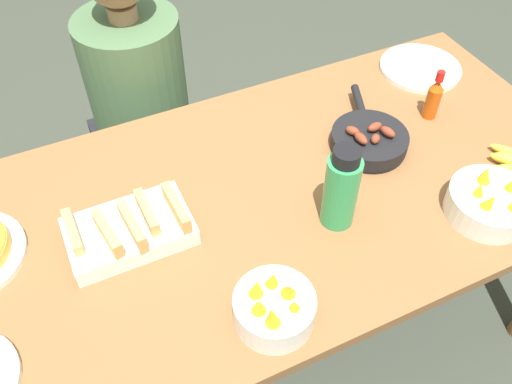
% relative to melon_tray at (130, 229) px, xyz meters
% --- Properties ---
extents(ground_plane, '(14.00, 14.00, 0.00)m').
position_rel_melon_tray_xyz_m(ground_plane, '(0.33, -0.02, -0.81)').
color(ground_plane, '#383D33').
extents(dining_table, '(1.90, 0.88, 0.78)m').
position_rel_melon_tray_xyz_m(dining_table, '(0.33, -0.02, -0.13)').
color(dining_table, brown).
rests_on(dining_table, ground_plane).
extents(melon_tray, '(0.30, 0.18, 0.10)m').
position_rel_melon_tray_xyz_m(melon_tray, '(0.00, 0.00, 0.00)').
color(melon_tray, silver).
rests_on(melon_tray, dining_table).
extents(skillet, '(0.22, 0.33, 0.08)m').
position_rel_melon_tray_xyz_m(skillet, '(0.70, 0.03, -0.01)').
color(skillet, black).
rests_on(skillet, dining_table).
extents(empty_plate_near_front, '(0.26, 0.26, 0.02)m').
position_rel_melon_tray_xyz_m(empty_plate_near_front, '(1.06, 0.27, -0.03)').
color(empty_plate_near_front, silver).
rests_on(empty_plate_near_front, dining_table).
extents(fruit_bowl_mango, '(0.21, 0.21, 0.12)m').
position_rel_melon_tray_xyz_m(fruit_bowl_mango, '(0.84, -0.30, 0.01)').
color(fruit_bowl_mango, silver).
rests_on(fruit_bowl_mango, dining_table).
extents(fruit_bowl_citrus, '(0.18, 0.18, 0.13)m').
position_rel_melon_tray_xyz_m(fruit_bowl_citrus, '(0.22, -0.34, 0.01)').
color(fruit_bowl_citrus, silver).
rests_on(fruit_bowl_citrus, dining_table).
extents(water_bottle, '(0.08, 0.08, 0.24)m').
position_rel_melon_tray_xyz_m(water_bottle, '(0.48, -0.16, 0.08)').
color(water_bottle, '#2D9351').
rests_on(water_bottle, dining_table).
extents(hot_sauce_bottle, '(0.04, 0.04, 0.16)m').
position_rel_melon_tray_xyz_m(hot_sauce_bottle, '(0.94, 0.07, 0.04)').
color(hot_sauce_bottle, '#C64C0F').
rests_on(hot_sauce_bottle, dining_table).
extents(person_figure, '(0.37, 0.37, 1.20)m').
position_rel_melon_tray_xyz_m(person_figure, '(0.21, 0.70, -0.31)').
color(person_figure, black).
rests_on(person_figure, ground_plane).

